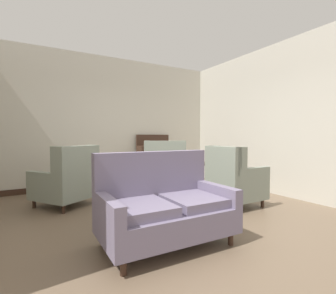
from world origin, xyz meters
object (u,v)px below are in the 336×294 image
settee (164,207)px  sideboard (156,162)px  coffee_table (149,189)px  side_table (198,175)px  porcelain_vase (147,175)px  armchair_back_corner (68,181)px  armchair_near_sideboard (165,172)px  armchair_far_left (233,180)px

settee → sideboard: bearing=65.2°
sideboard → coffee_table: bearing=-119.2°
settee → side_table: (1.72, 1.68, -0.01)m
porcelain_vase → armchair_back_corner: (-0.95, 1.15, -0.19)m
coffee_table → sideboard: 2.60m
coffee_table → settee: 1.01m
porcelain_vase → settee: size_ratio=0.24×
armchair_back_corner → side_table: armchair_back_corner is taller
porcelain_vase → armchair_back_corner: armchair_back_corner is taller
coffee_table → sideboard: sideboard is taller
armchair_near_sideboard → armchair_back_corner: 1.90m
coffee_table → settee: bearing=-105.4°
porcelain_vase → side_table: (1.49, 0.73, -0.22)m
armchair_far_left → porcelain_vase: bearing=79.2°
armchair_near_sideboard → side_table: size_ratio=1.68×
armchair_far_left → side_table: 1.00m
armchair_near_sideboard → armchair_back_corner: bearing=29.5°
armchair_back_corner → side_table: (2.45, -0.42, -0.03)m
armchair_back_corner → armchair_far_left: (2.44, -1.42, 0.01)m
coffee_table → porcelain_vase: (-0.04, -0.02, 0.23)m
coffee_table → porcelain_vase: size_ratio=2.78×
settee → armchair_near_sideboard: (1.18, 2.11, 0.05)m
armchair_far_left → side_table: armchair_far_left is taller
armchair_back_corner → sideboard: sideboard is taller
armchair_back_corner → sideboard: size_ratio=0.94×
armchair_near_sideboard → side_table: 0.69m
coffee_table → sideboard: (1.27, 2.27, 0.15)m
armchair_near_sideboard → sideboard: size_ratio=0.89×
armchair_far_left → sideboard: (-0.19, 2.56, 0.10)m
coffee_table → settee: (-0.27, -0.98, 0.01)m
porcelain_vase → coffee_table: bearing=28.1°
settee → porcelain_vase: bearing=77.0°
coffee_table → armchair_back_corner: size_ratio=0.84×
porcelain_vase → armchair_near_sideboard: 1.50m
armchair_far_left → sideboard: bearing=3.5°
sideboard → armchair_near_sideboard: bearing=-107.3°
armchair_back_corner → sideboard: 2.53m
coffee_table → armchair_far_left: (1.45, -0.29, 0.05)m
armchair_back_corner → porcelain_vase: bearing=95.6°
porcelain_vase → side_table: 1.68m
armchair_back_corner → armchair_far_left: 2.83m
settee → sideboard: size_ratio=1.16×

